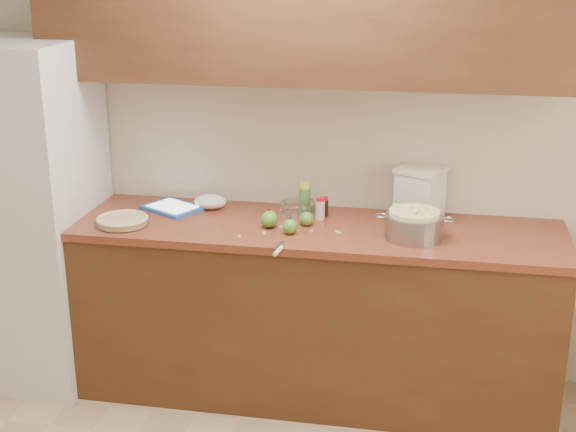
% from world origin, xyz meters
% --- Properties ---
extents(room_shell, '(3.60, 3.60, 3.60)m').
position_xyz_m(room_shell, '(0.00, 0.00, 1.30)').
color(room_shell, tan).
rests_on(room_shell, ground).
extents(counter_run, '(2.64, 0.68, 0.92)m').
position_xyz_m(counter_run, '(0.00, 1.48, 0.46)').
color(counter_run, '#4F3016').
rests_on(counter_run, ground).
extents(upper_cabinets, '(2.60, 0.34, 0.70)m').
position_xyz_m(upper_cabinets, '(0.00, 1.63, 1.95)').
color(upper_cabinets, '#512F18').
rests_on(upper_cabinets, room_shell).
extents(fridge, '(0.70, 0.70, 1.80)m').
position_xyz_m(fridge, '(-1.44, 1.44, 0.90)').
color(fridge, silver).
rests_on(fridge, ground).
extents(pie, '(0.26, 0.26, 0.04)m').
position_xyz_m(pie, '(-0.84, 1.31, 0.94)').
color(pie, silver).
rests_on(pie, counter_run).
extents(colander, '(0.37, 0.27, 0.14)m').
position_xyz_m(colander, '(0.58, 1.39, 0.99)').
color(colander, gray).
rests_on(colander, counter_run).
extents(flour_canister, '(0.28, 0.28, 0.26)m').
position_xyz_m(flour_canister, '(0.60, 1.70, 1.05)').
color(flour_canister, silver).
rests_on(flour_canister, counter_run).
extents(tablet, '(0.35, 0.33, 0.02)m').
position_xyz_m(tablet, '(-0.68, 1.59, 0.93)').
color(tablet, blue).
rests_on(tablet, counter_run).
extents(paring_knife, '(0.05, 0.20, 0.02)m').
position_xyz_m(paring_knife, '(-0.01, 1.10, 0.93)').
color(paring_knife, gray).
rests_on(paring_knife, counter_run).
extents(lemon_bottle, '(0.06, 0.06, 0.16)m').
position_xyz_m(lemon_bottle, '(0.01, 1.66, 1.00)').
color(lemon_bottle, '#4C8C38').
rests_on(lemon_bottle, counter_run).
extents(cinnamon_shaker, '(0.05, 0.05, 0.11)m').
position_xyz_m(cinnamon_shaker, '(0.11, 1.59, 0.97)').
color(cinnamon_shaker, beige).
rests_on(cinnamon_shaker, counter_run).
extents(vanilla_bottle, '(0.04, 0.04, 0.10)m').
position_xyz_m(vanilla_bottle, '(0.12, 1.64, 0.97)').
color(vanilla_bottle, black).
rests_on(vanilla_bottle, counter_run).
extents(mixing_bowl, '(0.19, 0.19, 0.07)m').
position_xyz_m(mixing_bowl, '(-0.02, 1.63, 0.96)').
color(mixing_bowl, silver).
rests_on(mixing_bowl, counter_run).
extents(paper_towel, '(0.19, 0.17, 0.07)m').
position_xyz_m(paper_towel, '(-0.49, 1.65, 0.96)').
color(paper_towel, white).
rests_on(paper_towel, counter_run).
extents(apple_left, '(0.08, 0.08, 0.10)m').
position_xyz_m(apple_left, '(-0.12, 1.41, 0.96)').
color(apple_left, '#4C8F2A').
rests_on(apple_left, counter_run).
extents(apple_center, '(0.07, 0.07, 0.08)m').
position_xyz_m(apple_center, '(0.05, 1.47, 0.95)').
color(apple_center, '#4C8F2A').
rests_on(apple_center, counter_run).
extents(apple_front, '(0.07, 0.07, 0.09)m').
position_xyz_m(apple_front, '(-0.00, 1.34, 0.96)').
color(apple_front, '#4C8F2A').
rests_on(apple_front, counter_run).
extents(peel_a, '(0.04, 0.04, 0.00)m').
position_xyz_m(peel_a, '(-0.06, 1.43, 0.92)').
color(peel_a, '#94BC5B').
rests_on(peel_a, counter_run).
extents(peel_b, '(0.02, 0.03, 0.00)m').
position_xyz_m(peel_b, '(0.09, 1.39, 0.92)').
color(peel_b, '#94BC5B').
rests_on(peel_b, counter_run).
extents(peel_c, '(0.02, 0.04, 0.00)m').
position_xyz_m(peel_c, '(-0.23, 1.26, 0.92)').
color(peel_c, '#94BC5B').
rests_on(peel_c, counter_run).
extents(peel_d, '(0.04, 0.05, 0.00)m').
position_xyz_m(peel_d, '(0.22, 1.40, 0.92)').
color(peel_d, '#94BC5B').
rests_on(peel_d, counter_run).
extents(peel_e, '(0.04, 0.02, 0.00)m').
position_xyz_m(peel_e, '(-0.05, 1.41, 0.92)').
color(peel_e, '#94BC5B').
rests_on(peel_e, counter_run).
extents(peel_f, '(0.03, 0.05, 0.00)m').
position_xyz_m(peel_f, '(-0.13, 1.32, 0.92)').
color(peel_f, '#94BC5B').
rests_on(peel_f, counter_run).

